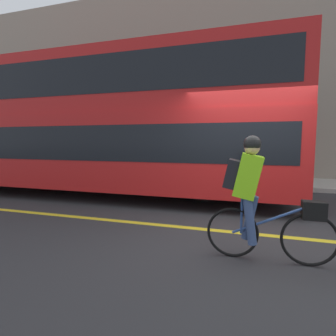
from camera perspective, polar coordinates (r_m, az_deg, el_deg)
ground_plane at (r=4.53m, az=16.96°, el=-13.98°), size 80.00×80.00×0.00m
road_center_line at (r=4.63m, az=16.95°, el=-13.47°), size 50.00×0.14×0.01m
sidewalk_curb at (r=9.84m, az=16.92°, el=-2.88°), size 60.00×2.34×0.13m
building_facade at (r=11.32m, az=17.52°, el=18.01°), size 60.00×0.30×7.90m
bus at (r=8.07m, az=-19.25°, el=9.43°), size 11.77×2.56×3.69m
cyclist_on_bike at (r=3.48m, az=18.73°, el=-5.34°), size 1.56×0.32×1.59m
trash_bin at (r=9.69m, az=12.47°, el=0.29°), size 0.60×0.60×0.94m
street_sign_post at (r=10.83m, az=-10.72°, el=5.82°), size 0.36×0.09×2.50m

